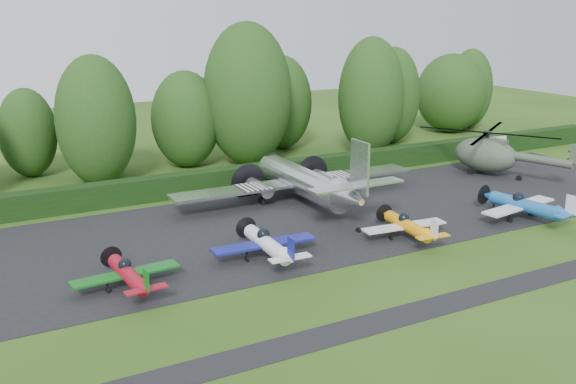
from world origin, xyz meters
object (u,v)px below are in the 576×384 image
transport_plane (304,181)px  light_plane_white (267,244)px  sign_board (493,143)px  light_plane_red (128,274)px  light_plane_blue (525,205)px  light_plane_orange (408,226)px  helicopter (486,152)px

transport_plane → light_plane_white: 12.60m
transport_plane → sign_board: transport_plane is taller
light_plane_red → light_plane_blue: size_ratio=0.84×
sign_board → light_plane_white: bearing=-161.0°
transport_plane → light_plane_orange: (2.24, -10.75, -0.94)m
transport_plane → light_plane_white: (-8.15, -9.58, -0.83)m
sign_board → light_plane_orange: bearing=-151.0°
transport_plane → helicopter: bearing=0.6°
light_plane_orange → transport_plane: bearing=96.4°
light_plane_red → sign_board: 47.50m
transport_plane → light_plane_blue: size_ratio=2.78×
transport_plane → light_plane_blue: bearing=-42.2°
light_plane_red → light_plane_blue: bearing=1.0°
light_plane_blue → helicopter: helicopter is taller
helicopter → sign_board: size_ratio=4.26×
light_plane_red → sign_board: size_ratio=1.81×
helicopter → light_plane_white: bearing=-142.4°
light_plane_orange → light_plane_blue: size_ratio=0.85×
transport_plane → light_plane_white: size_ratio=2.96×
helicopter → light_plane_red: bearing=-146.2°
transport_plane → light_plane_red: transport_plane is taller
transport_plane → light_plane_orange: bearing=-78.3°
transport_plane → light_plane_blue: (12.80, -11.58, -0.76)m
light_plane_blue → sign_board: (14.62, 17.88, 0.19)m
light_plane_orange → sign_board: 30.40m
light_plane_white → transport_plane: bearing=47.6°
helicopter → sign_board: 9.34m
light_plane_blue → sign_board: size_ratio=2.15×
light_plane_blue → light_plane_orange: bearing=-175.7°
light_plane_blue → helicopter: size_ratio=0.51×
transport_plane → light_plane_red: (-17.21, -9.97, -0.95)m
light_plane_blue → helicopter: bearing=66.1°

